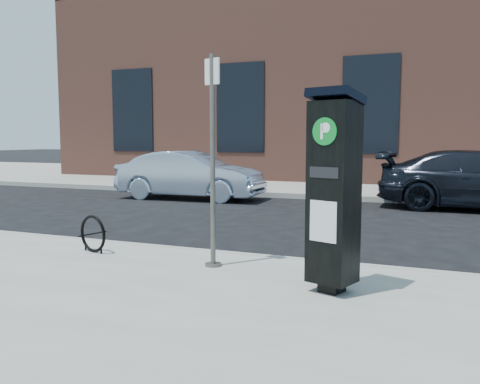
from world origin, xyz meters
The scene contains 9 objects.
ground centered at (0.00, 0.00, 0.00)m, with size 120.00×120.00×0.00m, color black.
sidewalk_far centered at (0.00, 14.00, 0.07)m, with size 60.00×12.00×0.15m, color gray.
curb_near centered at (0.00, -0.02, 0.07)m, with size 60.00×0.12×0.16m, color #9E9B93.
curb_far centered at (0.00, 8.02, 0.07)m, with size 60.00×0.12×0.16m, color #9E9B93.
building centered at (0.00, 17.00, 4.15)m, with size 28.00×10.05×8.25m.
parking_kiosk centered at (1.48, -1.35, 1.27)m, with size 0.62×0.58×2.18m.
sign_pole centered at (-0.19, -0.82, 1.50)m, with size 0.23×0.22×2.71m.
bike_rack centered at (-2.16, -0.75, 0.42)m, with size 0.55×0.18×0.55m.
car_silver centered at (-4.47, 6.71, 0.71)m, with size 1.51×4.34×1.43m, color #9CAEC6.
Camera 1 is at (2.57, -6.71, 1.81)m, focal length 38.00 mm.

